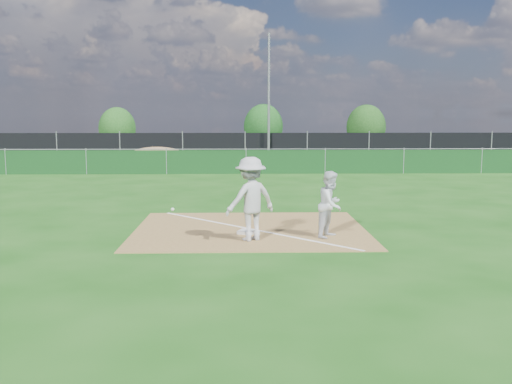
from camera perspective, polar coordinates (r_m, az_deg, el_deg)
The scene contains 17 objects.
ground at distance 23.83m, azimuth -0.90°, elevation 0.57°, with size 90.00×90.00×0.00m, color #15490F.
infield_dirt at distance 14.95m, azimuth -0.57°, elevation -3.76°, with size 6.00×5.00×0.02m, color olive.
foul_line at distance 14.94m, azimuth -0.57°, elevation -3.71°, with size 0.08×7.00×0.01m, color white.
green_fence at distance 28.74m, azimuth -1.00°, elevation 3.02°, with size 44.00×0.05×1.20m, color #0E3514.
dirt_mound at distance 32.58m, azimuth -9.89°, elevation 3.45°, with size 3.38×2.60×1.17m, color olive.
black_fence at distance 36.70m, azimuth -1.10°, elevation 4.54°, with size 46.00×0.04×1.80m, color black.
parking_lot at distance 41.75m, azimuth -1.14°, elevation 3.71°, with size 46.00×9.00×0.01m, color black.
light_pole at distance 36.39m, azimuth 1.29°, elevation 9.39°, with size 0.16×0.16×8.00m, color slate.
first_base at distance 14.41m, azimuth -0.93°, elevation -3.99°, with size 0.39×0.39×0.08m, color silver.
play_at_first at distance 13.49m, azimuth -0.54°, elevation -0.69°, with size 2.59×1.29×1.99m.
runner at distance 14.04m, azimuth 7.50°, elevation -1.23°, with size 0.80×0.62×1.64m, color silver.
car_left at distance 42.07m, azimuth -11.33°, elevation 4.62°, with size 1.78×4.42×1.51m, color #B1B3BA.
car_mid at distance 41.42m, azimuth -2.31°, elevation 4.65°, with size 1.48×4.26×1.40m, color black.
car_right at distance 42.44m, azimuth 5.74°, elevation 4.72°, with size 2.03×4.99×1.45m, color black.
tree_left at distance 48.50m, azimuth -13.71°, elevation 6.22°, with size 2.99×2.99×3.55m.
tree_mid at distance 47.15m, azimuth 0.74°, elevation 6.56°, with size 3.21×3.21×3.81m.
tree_right at distance 47.60m, azimuth 10.94°, elevation 6.40°, with size 3.17×3.17×3.76m.
Camera 1 is at (-0.22, -13.64, 3.02)m, focal length 40.00 mm.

